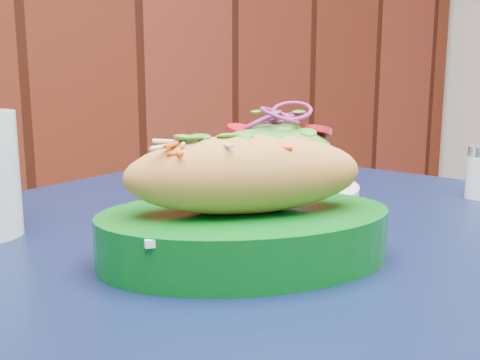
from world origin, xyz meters
TOP-DOWN VIEW (x-y plane):
  - cafe_table at (0.23, 1.49)m, footprint 1.01×1.01m
  - banh_mi_basket at (0.15, 1.46)m, footprint 0.30×0.25m
  - salad_plate at (0.34, 1.65)m, footprint 0.21×0.21m
  - salt_shaker at (0.53, 1.49)m, footprint 0.03×0.03m

SIDE VIEW (x-z plane):
  - cafe_table at x=0.23m, z-range 0.29..1.04m
  - salt_shaker at x=0.53m, z-range 0.75..0.82m
  - salad_plate at x=0.34m, z-range 0.74..0.85m
  - banh_mi_basket at x=0.15m, z-range 0.74..0.85m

